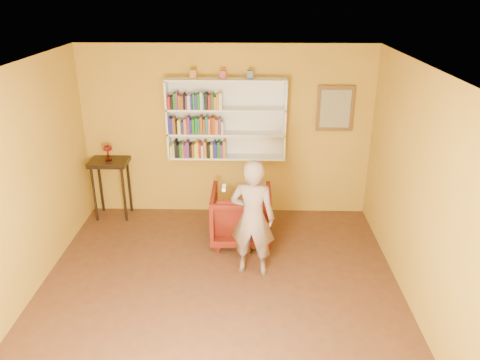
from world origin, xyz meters
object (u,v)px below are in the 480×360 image
Objects in this scene: bookshelf at (226,119)px; ruby_lustre at (108,150)px; console_table at (110,170)px; armchair at (241,215)px; person at (253,218)px.

bookshelf is 1.90m from ruby_lustre.
ruby_lustre is (-1.83, -0.16, -0.46)m from bookshelf.
armchair is (2.08, -0.72, -0.40)m from console_table.
console_table is at bearing -56.31° from ruby_lustre.
armchair is (0.24, -0.88, -1.20)m from bookshelf.
bookshelf reaches higher than armchair.
console_table is 2.72m from person.
ruby_lustre is 0.28× the size of armchair.
ruby_lustre reaches higher than console_table.
person is at bearing -34.62° from console_table.
console_table is 0.62× the size of person.
person is (0.40, -1.70, -0.82)m from bookshelf.
ruby_lustre is at bearing -175.02° from bookshelf.
bookshelf is 1.51m from armchair.
console_table is 3.93× the size of ruby_lustre.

